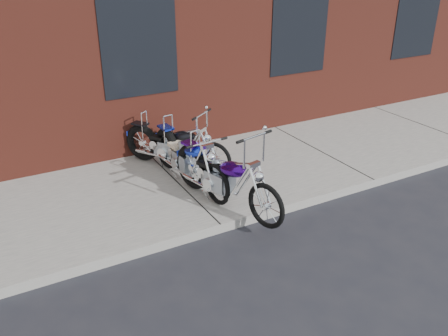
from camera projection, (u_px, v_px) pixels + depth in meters
ground at (221, 233)px, 6.88m from camera, size 120.00×120.00×0.00m
sidewalk at (179, 187)px, 8.04m from camera, size 22.00×3.00×0.15m
chopper_purple at (224, 179)px, 7.18m from camera, size 0.76×2.32×1.32m
chopper_blue at (188, 160)px, 7.86m from camera, size 0.56×2.31×1.00m
chopper_third at (175, 147)px, 8.44m from camera, size 1.31×1.85×1.10m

